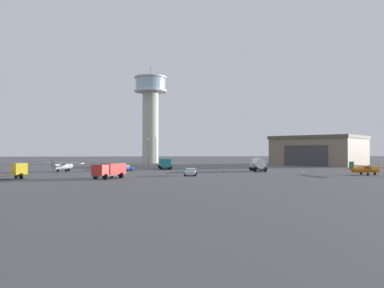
{
  "coord_description": "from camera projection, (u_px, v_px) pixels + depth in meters",
  "views": [
    {
      "loc": [
        -3.61,
        -68.1,
        4.89
      ],
      "look_at": [
        3.03,
        18.14,
        6.27
      ],
      "focal_mm": 33.89,
      "sensor_mm": 36.0,
      "label": 1
    }
  ],
  "objects": [
    {
      "name": "car_silver",
      "position": [
        191.0,
        172.0,
        68.38
      ],
      "size": [
        2.74,
        4.68,
        1.37
      ],
      "rotation": [
        0.0,
        0.0,
        4.59
      ],
      "color": "#B7BABF",
      "rests_on": "ground_plane"
    },
    {
      "name": "airplane_orange",
      "position": [
        365.0,
        169.0,
        69.65
      ],
      "size": [
        7.05,
        9.0,
        2.64
      ],
      "rotation": [
        0.0,
        0.0,
        0.14
      ],
      "color": "orange",
      "rests_on": "ground_plane"
    },
    {
      "name": "traffic_cone_near_right",
      "position": [
        316.0,
        175.0,
        66.66
      ],
      "size": [
        0.36,
        0.36,
        0.63
      ],
      "color": "black",
      "rests_on": "ground_plane"
    },
    {
      "name": "ground_plane",
      "position": [
        183.0,
        176.0,
        68.09
      ],
      "size": [
        400.0,
        400.0,
        0.0
      ],
      "primitive_type": "plane",
      "color": "#545456"
    },
    {
      "name": "control_tower",
      "position": [
        150.0,
        109.0,
        132.27
      ],
      "size": [
        11.79,
        11.79,
        35.53
      ],
      "color": "#B2AD9E",
      "rests_on": "ground_plane"
    },
    {
      "name": "traffic_cone_mid_apron",
      "position": [
        303.0,
        172.0,
        73.31
      ],
      "size": [
        0.36,
        0.36,
        0.7
      ],
      "color": "black",
      "rests_on": "ground_plane"
    },
    {
      "name": "truck_box_teal",
      "position": [
        165.0,
        163.0,
        91.57
      ],
      "size": [
        3.55,
        7.31,
        2.64
      ],
      "rotation": [
        0.0,
        0.0,
        1.64
      ],
      "color": "#38383D",
      "rests_on": "ground_plane"
    },
    {
      "name": "truck_flatbed_yellow",
      "position": [
        11.0,
        171.0,
        60.15
      ],
      "size": [
        6.62,
        6.44,
        2.64
      ],
      "rotation": [
        0.0,
        0.0,
        0.76
      ],
      "color": "#38383D",
      "rests_on": "ground_plane"
    },
    {
      "name": "truck_box_red",
      "position": [
        109.0,
        170.0,
        61.36
      ],
      "size": [
        5.36,
        6.21,
        2.58
      ],
      "rotation": [
        0.0,
        0.0,
        4.11
      ],
      "color": "#38383D",
      "rests_on": "ground_plane"
    },
    {
      "name": "truck_fuel_tanker_white",
      "position": [
        258.0,
        164.0,
        82.05
      ],
      "size": [
        3.49,
        6.41,
        3.04
      ],
      "rotation": [
        0.0,
        0.0,
        1.52
      ],
      "color": "#38383D",
      "rests_on": "ground_plane"
    },
    {
      "name": "light_post_west",
      "position": [
        148.0,
        149.0,
        112.12
      ],
      "size": [
        0.44,
        0.44,
        8.42
      ],
      "color": "#38383D",
      "rests_on": "ground_plane"
    },
    {
      "name": "light_post_east",
      "position": [
        156.0,
        148.0,
        121.01
      ],
      "size": [
        0.44,
        0.44,
        9.28
      ],
      "color": "#38383D",
      "rests_on": "ground_plane"
    },
    {
      "name": "car_blue",
      "position": [
        124.0,
        168.0,
        83.13
      ],
      "size": [
        4.27,
        3.81,
        1.37
      ],
      "rotation": [
        0.0,
        0.0,
        0.64
      ],
      "color": "#2847A8",
      "rests_on": "ground_plane"
    },
    {
      "name": "traffic_cone_near_left",
      "position": [
        223.0,
        170.0,
        80.99
      ],
      "size": [
        0.36,
        0.36,
        0.68
      ],
      "color": "black",
      "rests_on": "ground_plane"
    },
    {
      "name": "airplane_silver",
      "position": [
        62.0,
        166.0,
        80.55
      ],
      "size": [
        9.7,
        7.65,
        2.91
      ],
      "rotation": [
        0.0,
        0.0,
        1.22
      ],
      "color": "#B7BABF",
      "rests_on": "ground_plane"
    },
    {
      "name": "hangar",
      "position": [
        319.0,
        150.0,
        117.1
      ],
      "size": [
        33.36,
        33.41,
        9.31
      ],
      "rotation": [
        0.0,
        0.0,
        -2.37
      ],
      "color": "#7A6B56",
      "rests_on": "ground_plane"
    }
  ]
}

